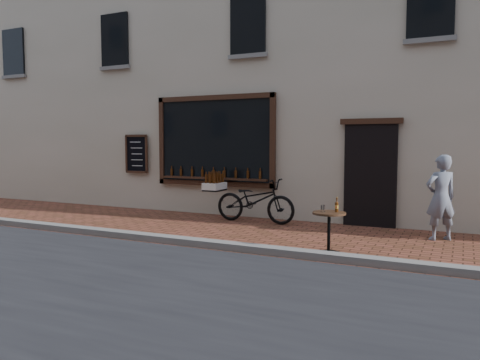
% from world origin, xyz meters
% --- Properties ---
extents(ground, '(90.00, 90.00, 0.00)m').
position_xyz_m(ground, '(0.00, 0.00, 0.00)').
color(ground, '#582F1C').
rests_on(ground, ground).
extents(kerb, '(90.00, 0.25, 0.12)m').
position_xyz_m(kerb, '(0.00, 0.20, 0.06)').
color(kerb, slate).
rests_on(kerb, ground).
extents(shop_building, '(28.00, 6.20, 10.00)m').
position_xyz_m(shop_building, '(0.00, 6.50, 5.00)').
color(shop_building, beige).
rests_on(shop_building, ground).
extents(cargo_bicycle, '(2.21, 0.70, 1.07)m').
position_xyz_m(cargo_bicycle, '(-0.57, 2.85, 0.51)').
color(cargo_bicycle, black).
rests_on(cargo_bicycle, ground).
extents(bistro_table, '(0.54, 0.54, 0.92)m').
position_xyz_m(bistro_table, '(1.78, 0.61, 0.49)').
color(bistro_table, black).
rests_on(bistro_table, ground).
extents(pedestrian, '(0.69, 0.64, 1.59)m').
position_xyz_m(pedestrian, '(3.34, 2.59, 0.79)').
color(pedestrian, slate).
rests_on(pedestrian, ground).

